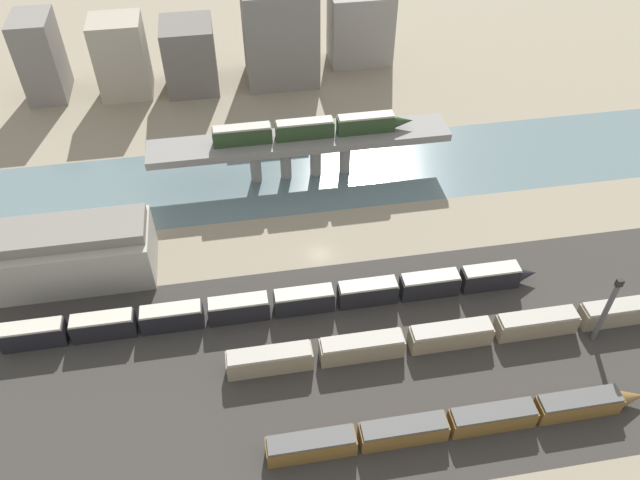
# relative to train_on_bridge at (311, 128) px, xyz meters

# --- Properties ---
(ground_plane) EXTENTS (400.00, 400.00, 0.00)m
(ground_plane) POSITION_rel_train_on_bridge_xyz_m (-2.27, -23.61, -11.13)
(ground_plane) COLOR gray
(railbed_yard) EXTENTS (280.00, 42.00, 0.01)m
(railbed_yard) POSITION_rel_train_on_bridge_xyz_m (-2.27, -47.61, -11.13)
(railbed_yard) COLOR #33302D
(railbed_yard) RESTS_ON ground
(river_water) EXTENTS (320.00, 24.43, 0.01)m
(river_water) POSITION_rel_train_on_bridge_xyz_m (-2.27, 0.00, -11.13)
(river_water) COLOR slate
(river_water) RESTS_ON ground
(bridge) EXTENTS (59.65, 8.03, 9.34)m
(bridge) POSITION_rel_train_on_bridge_xyz_m (-2.27, 0.00, -3.36)
(bridge) COLOR slate
(bridge) RESTS_ON ground
(train_on_bridge) EXTENTS (39.71, 2.68, 3.67)m
(train_on_bridge) POSITION_rel_train_on_bridge_xyz_m (0.00, 0.00, 0.00)
(train_on_bridge) COLOR #23381E
(train_on_bridge) RESTS_ON bridge
(train_yard_near) EXTENTS (54.36, 3.07, 3.44)m
(train_yard_near) POSITION_rel_train_on_bridge_xyz_m (10.96, -60.91, -9.45)
(train_yard_near) COLOR brown
(train_yard_near) RESTS_ON ground
(train_yard_mid) EXTENTS (73.59, 3.10, 3.79)m
(train_yard_mid) POSITION_rel_train_on_bridge_xyz_m (16.09, -46.36, -9.27)
(train_yard_mid) COLOR gray
(train_yard_mid) RESTS_ON ground
(train_yard_far) EXTENTS (87.26, 2.97, 4.17)m
(train_yard_far) POSITION_rel_train_on_bridge_xyz_m (-11.11, -35.74, -9.08)
(train_yard_far) COLOR black
(train_yard_far) RESTS_ON ground
(warehouse_building) EXTENTS (29.41, 11.93, 10.83)m
(warehouse_building) POSITION_rel_train_on_bridge_xyz_m (-45.67, -21.39, -5.98)
(warehouse_building) COLOR #9E998E
(warehouse_building) RESTS_ON ground
(signal_tower) EXTENTS (1.00, 0.80, 13.50)m
(signal_tower) POSITION_rel_train_on_bridge_xyz_m (37.08, -49.29, -4.33)
(signal_tower) COLOR #4C4C51
(signal_tower) RESTS_ON ground
(city_block_far_left) EXTENTS (8.73, 12.42, 19.50)m
(city_block_far_left) POSITION_rel_train_on_bridge_xyz_m (-57.49, 42.21, -1.38)
(city_block_far_left) COLOR slate
(city_block_far_left) RESTS_ON ground
(city_block_left) EXTENTS (11.77, 10.52, 18.50)m
(city_block_left) POSITION_rel_train_on_bridge_xyz_m (-39.05, 40.10, -1.88)
(city_block_left) COLOR gray
(city_block_left) RESTS_ON ground
(city_block_center) EXTENTS (12.14, 13.29, 16.21)m
(city_block_center) POSITION_rel_train_on_bridge_xyz_m (-23.24, 40.36, -3.03)
(city_block_center) COLOR #605B56
(city_block_center) RESTS_ON ground
(city_block_right) EXTENTS (17.34, 15.09, 23.27)m
(city_block_right) POSITION_rel_train_on_bridge_xyz_m (-1.23, 41.11, 0.50)
(city_block_right) COLOR slate
(city_block_right) RESTS_ON ground
(city_block_far_right) EXTENTS (15.76, 10.27, 17.92)m
(city_block_far_right) POSITION_rel_train_on_bridge_xyz_m (20.00, 46.71, -2.17)
(city_block_far_right) COLOR gray
(city_block_far_right) RESTS_ON ground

